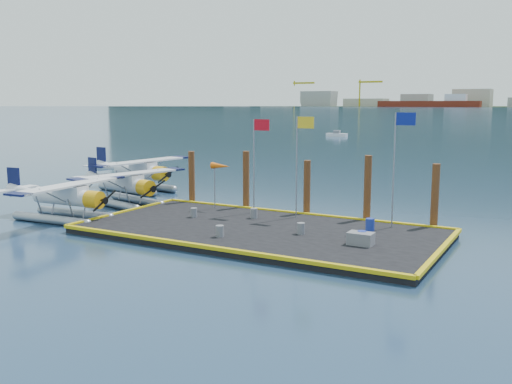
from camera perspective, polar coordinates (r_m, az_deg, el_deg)
ground at (r=32.45m, az=0.37°, el=-4.32°), size 4000.00×4000.00×0.00m
dock at (r=32.40m, az=0.37°, el=-3.97°), size 20.00×10.00×0.40m
dock_bumpers at (r=32.34m, az=0.37°, el=-3.47°), size 20.25×10.25×0.18m
seaplane_a at (r=37.81m, az=-18.43°, el=-0.72°), size 8.17×9.01×3.20m
seaplane_b at (r=42.20m, az=-12.78°, el=0.52°), size 8.44×9.12×3.24m
seaplane_c at (r=48.77m, az=-11.54°, el=1.82°), size 9.04×9.95×3.52m
drum_0 at (r=35.54m, az=-6.23°, el=-2.06°), size 0.41×0.41×0.58m
drum_1 at (r=30.97m, az=4.52°, el=-3.65°), size 0.43×0.43×0.61m
drum_2 at (r=29.32m, az=10.54°, el=-4.46°), size 0.46×0.46×0.65m
drum_3 at (r=30.29m, az=-3.65°, el=-3.93°), size 0.44×0.44×0.62m
drum_4 at (r=32.23m, az=11.33°, el=-3.22°), size 0.49×0.49×0.69m
drum_5 at (r=35.04m, az=-0.21°, el=-2.14°), size 0.43×0.43×0.61m
crate at (r=29.06m, az=10.43°, el=-4.60°), size 1.25×0.84×0.63m
flagpole_red at (r=36.14m, az=0.07°, el=4.12°), size 1.14×0.08×6.00m
flagpole_yellow at (r=34.79m, az=4.41°, el=4.09°), size 1.14×0.08×6.20m
flagpole_blue at (r=32.74m, az=14.01°, el=3.85°), size 1.14×0.08×6.50m
windsock at (r=37.65m, az=-3.57°, el=2.51°), size 1.40×0.44×3.12m
piling_0 at (r=41.05m, az=-6.44°, el=1.28°), size 0.44×0.44×4.00m
piling_1 at (r=38.62m, az=-0.99°, el=1.00°), size 0.44×0.44×4.20m
piling_2 at (r=36.63m, az=5.11°, el=0.21°), size 0.44×0.44×3.80m
piling_3 at (r=35.18m, az=11.08°, el=0.13°), size 0.44×0.44×4.30m
piling_4 at (r=34.21m, az=17.45°, el=-0.62°), size 0.44×0.44×4.00m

